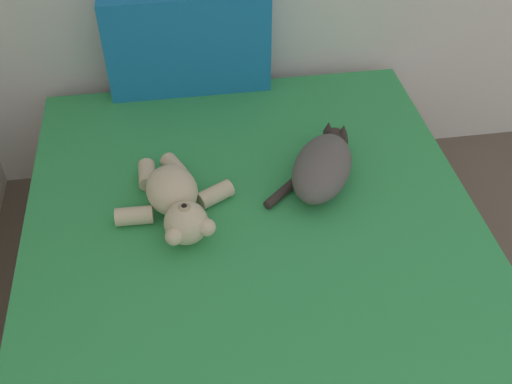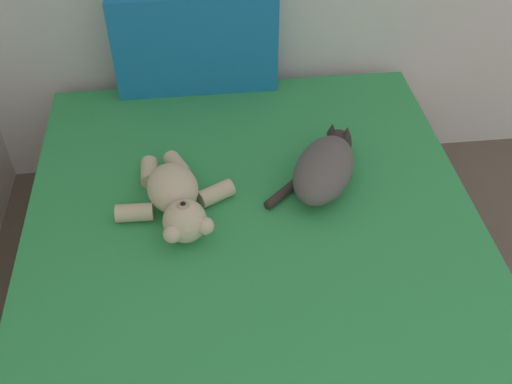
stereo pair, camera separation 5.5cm
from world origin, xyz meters
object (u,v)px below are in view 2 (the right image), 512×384
Objects in this scene: cat at (325,167)px; bed at (257,291)px; patterned_cushion at (196,44)px; teddy_bear at (176,198)px; cell_phone at (331,157)px.

bed is at bearing -137.10° from cat.
patterned_cushion is at bearing 99.16° from bed.
teddy_bear is 2.86× the size of cell_phone.
cat is at bearing -112.96° from cell_phone.
bed is 1.01m from patterned_cushion.
patterned_cushion is at bearing 122.29° from cat.
cat is at bearing 42.90° from bed.
bed is 0.55m from cell_phone.
bed is 0.43m from teddy_bear.
cell_phone is (0.46, -0.52, -0.20)m from patterned_cushion.
teddy_bear is at bearing -97.87° from patterned_cushion.
patterned_cushion is 0.76m from teddy_bear.
cell_phone is (0.05, 0.13, -0.07)m from cat.
cat and teddy_bear have the same top height.
patterned_cushion is (-0.14, 0.89, 0.46)m from bed.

